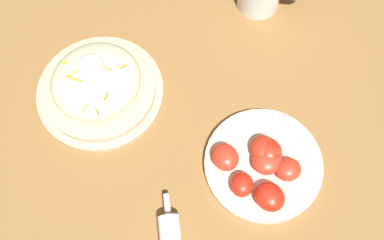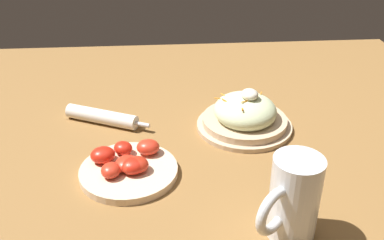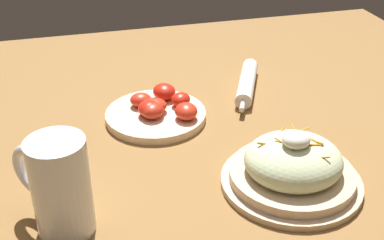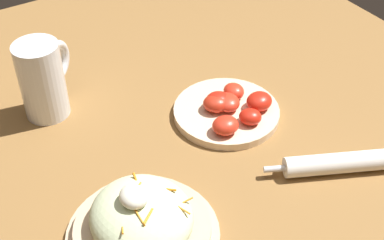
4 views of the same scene
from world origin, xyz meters
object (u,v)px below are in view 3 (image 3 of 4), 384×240
(salad_plate, at_px, (292,168))
(beer_mug, at_px, (60,190))
(napkin_roll, at_px, (247,83))
(tomato_plate, at_px, (157,111))

(salad_plate, height_order, beer_mug, beer_mug)
(napkin_roll, bearing_deg, beer_mug, 40.80)
(salad_plate, height_order, napkin_roll, salad_plate)
(beer_mug, bearing_deg, tomato_plate, -124.65)
(salad_plate, distance_m, tomato_plate, 0.32)
(tomato_plate, bearing_deg, salad_plate, 121.58)
(beer_mug, distance_m, tomato_plate, 0.35)
(tomato_plate, bearing_deg, beer_mug, 55.35)
(beer_mug, height_order, napkin_roll, beer_mug)
(salad_plate, xyz_separation_m, napkin_roll, (-0.05, -0.35, -0.02))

